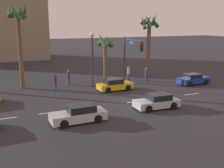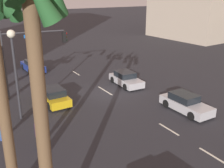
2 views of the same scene
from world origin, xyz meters
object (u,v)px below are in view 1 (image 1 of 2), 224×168
car_1 (79,114)px  streetlamp (92,49)px  pedestrian_0 (55,81)px  palm_tree_2 (149,33)px  traffic_signal (130,53)px  pedestrian_1 (129,72)px  car_2 (157,102)px  palm_tree_0 (19,28)px  car_3 (115,85)px  palm_tree_1 (105,47)px  pedestrian_2 (146,74)px  car_0 (193,79)px  pedestrian_3 (69,77)px

car_1 → streetlamp: 13.03m
pedestrian_0 → palm_tree_2: palm_tree_2 is taller
traffic_signal → pedestrian_1: (1.56, 3.31, -2.99)m
car_2 → palm_tree_0: palm_tree_0 is taller
car_3 → palm_tree_1: (0.83, 4.66, 3.87)m
car_2 → pedestrian_2: bearing=63.8°
streetlamp → palm_tree_0: size_ratio=0.66×
car_0 → palm_tree_1: size_ratio=0.66×
palm_tree_0 → palm_tree_2: palm_tree_0 is taller
car_1 → pedestrian_0: 11.32m
traffic_signal → pedestrian_0: traffic_signal is taller
car_0 → pedestrian_0: size_ratio=2.26×
car_2 → pedestrian_2: pedestrian_2 is taller
pedestrian_0 → streetlamp: bearing=-0.3°
car_1 → palm_tree_0: palm_tree_0 is taller
car_0 → palm_tree_0: (-19.75, 6.37, 6.32)m
car_2 → palm_tree_0: 17.56m
streetlamp → pedestrian_2: bearing=-2.8°
streetlamp → pedestrian_2: 8.12m
pedestrian_1 → pedestrian_3: (-8.15, 0.38, -0.00)m
car_3 → traffic_signal: bearing=24.0°
pedestrian_0 → traffic_signal: bearing=-12.7°
car_2 → palm_tree_0: (-10.15, 12.86, 6.34)m
pedestrian_2 → palm_tree_1: (-4.92, 1.97, 3.53)m
palm_tree_1 → palm_tree_0: bearing=177.2°
traffic_signal → pedestrian_3: traffic_signal is taller
traffic_signal → streetlamp: size_ratio=0.91×
car_1 → palm_tree_2: (14.30, 13.29, 5.55)m
car_0 → pedestrian_3: (-14.32, 6.03, 0.40)m
car_0 → palm_tree_1: palm_tree_1 is taller
car_0 → palm_tree_2: bearing=113.9°
palm_tree_0 → car_0: bearing=-17.9°
pedestrian_2 → pedestrian_3: size_ratio=0.93×
car_3 → streetlamp: 5.17m
car_1 → pedestrian_0: bearing=86.3°
pedestrian_2 → pedestrian_3: pedestrian_3 is taller
car_3 → car_2: bearing=-85.2°
palm_tree_2 → car_2: bearing=-118.1°
palm_tree_0 → palm_tree_2: bearing=-0.3°
car_1 → traffic_signal: (9.36, 9.34, 3.39)m
streetlamp → palm_tree_2: size_ratio=0.74×
car_3 → palm_tree_2: 10.60m
pedestrian_2 → palm_tree_0: 16.57m
car_3 → pedestrian_0: (-6.11, 3.08, 0.36)m
pedestrian_3 → palm_tree_2: (11.53, 0.25, 5.16)m
pedestrian_1 → pedestrian_3: size_ratio=1.00×
car_3 → pedestrian_0: bearing=153.3°
palm_tree_1 → streetlamp: bearing=-145.8°
pedestrian_2 → palm_tree_1: size_ratio=0.28×
pedestrian_3 → palm_tree_2: size_ratio=0.22×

